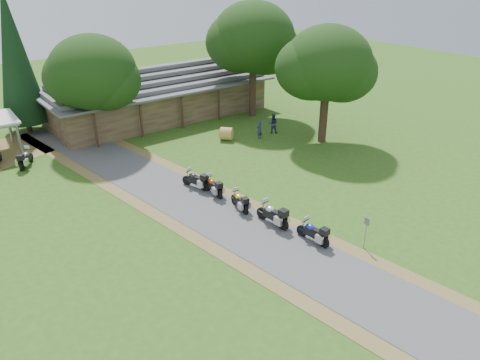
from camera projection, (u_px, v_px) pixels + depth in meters
ground at (273, 245)px, 25.08m from camera, size 120.00×120.00×0.00m
driveway at (223, 218)px, 27.69m from camera, size 51.95×51.95×0.00m
lodge at (157, 91)px, 44.58m from camera, size 21.40×9.40×4.90m
motorcycle_row_a at (313, 231)px, 25.13m from camera, size 0.80×1.98×1.32m
motorcycle_row_b at (272, 213)px, 26.75m from camera, size 0.90×2.19×1.46m
motorcycle_row_c at (240, 200)px, 28.45m from camera, size 0.87×1.88×1.24m
motorcycle_row_d at (213, 185)px, 30.23m from camera, size 0.76×1.94×1.30m
motorcycle_row_e at (195, 179)px, 31.04m from camera, size 1.21×2.07×1.34m
motorcycle_carport_b at (26, 158)px, 34.31m from camera, size 1.70×2.02×1.37m
person_a at (259, 128)px, 39.48m from camera, size 0.60×0.47×1.90m
person_b at (273, 122)px, 40.76m from camera, size 0.70×0.68×2.01m
hay_bale at (226, 134)px, 39.39m from camera, size 1.48×1.47×1.09m
sign_post at (365, 233)px, 24.49m from camera, size 0.33×0.06×1.84m
oak_lodge_left at (94, 87)px, 36.91m from camera, size 6.87×6.87×9.52m
oak_lodge_right at (253, 53)px, 43.16m from camera, size 7.59×7.59×11.99m
oak_driveway at (326, 79)px, 37.11m from camera, size 6.97×6.97×10.51m
cedar_near at (16, 62)px, 38.87m from camera, size 3.84×3.84×12.22m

